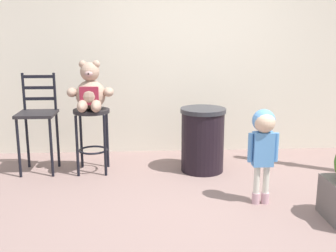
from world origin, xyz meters
The scene contains 7 objects.
ground_plane centered at (0.00, 0.00, 0.00)m, with size 24.00×24.00×0.00m, color #846963.
building_wall centered at (0.00, 2.06, 1.51)m, with size 7.17×0.30×3.02m, color beige.
bar_stool_with_teddy centered at (-1.23, 1.10, 0.55)m, with size 0.42×0.42×0.76m.
teddy_bear centered at (-1.23, 1.07, 0.97)m, with size 0.53×0.48×0.57m.
child_walking centered at (0.50, 0.06, 0.67)m, with size 0.30×0.23×0.93m.
trash_bin centered at (0.07, 1.05, 0.38)m, with size 0.54×0.54×0.76m.
bar_chair_empty centered at (-1.87, 1.15, 0.66)m, with size 0.43×0.43×1.16m.
Camera 1 is at (-0.62, -3.65, 1.64)m, focal length 43.98 mm.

